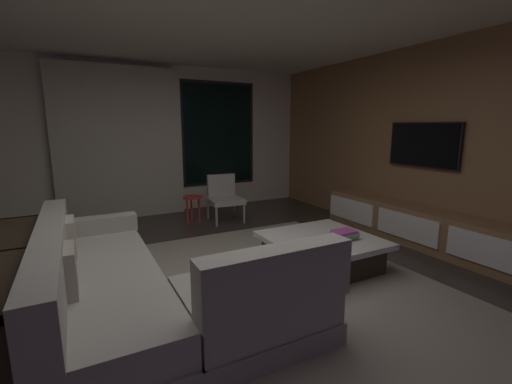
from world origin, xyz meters
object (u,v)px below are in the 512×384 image
Objects in this scene: accent_chair_near_window at (224,195)px; mounted_tv at (423,145)px; book_stack_on_coffee_table at (344,235)px; coffee_table at (321,252)px; media_console at (420,228)px; side_stool at (193,201)px; sectional_couch at (139,290)px; console_table_behind_couch at (1,294)px.

mounted_tv is at bearing -48.25° from accent_chair_near_window.
book_stack_on_coffee_table is 0.38× the size of accent_chair_near_window.
accent_chair_near_window is at bearing 94.45° from coffee_table.
media_console is (1.47, 0.12, -0.16)m from book_stack_on_coffee_table.
book_stack_on_coffee_table is 1.49m from media_console.
book_stack_on_coffee_table is at bearing -71.11° from side_stool.
coffee_table is 1.49× the size of accent_chair_near_window.
media_console reaches higher than side_stool.
coffee_table is at bearing 136.56° from book_stack_on_coffee_table.
side_stool is at bearing 137.83° from mounted_tv.
side_stool is 3.45m from media_console.
book_stack_on_coffee_table is 0.28× the size of mounted_tv.
sectional_couch is 4.01m from mounted_tv.
sectional_couch is 2.04m from coffee_table.
mounted_tv is at bearing 5.31° from sectional_couch.
mounted_tv reaches higher than media_console.
side_stool is at bearing 108.89° from book_stack_on_coffee_table.
console_table_behind_couch is (-3.11, 0.09, 0.01)m from book_stack_on_coffee_table.
sectional_couch is at bearing -174.69° from mounted_tv.
book_stack_on_coffee_table is at bearing -82.03° from accent_chair_near_window.
side_stool is (-0.54, 0.06, -0.06)m from accent_chair_near_window.
accent_chair_near_window is at bearing 42.07° from console_table_behind_couch.
coffee_table is 3.91× the size of book_stack_on_coffee_table.
accent_chair_near_window is 0.54m from side_stool.
sectional_couch is at bearing -177.50° from media_console.
mounted_tv is (2.55, -2.31, 0.98)m from side_stool.
console_table_behind_couch is (-0.91, 0.13, 0.13)m from sectional_couch.
book_stack_on_coffee_table is at bearing 1.14° from sectional_couch.
side_stool is at bearing 64.00° from sectional_couch.
accent_chair_near_window is (1.84, 2.61, 0.14)m from sectional_couch.
book_stack_on_coffee_table is at bearing -169.23° from mounted_tv.
coffee_table is 2.17m from mounted_tv.
sectional_couch is 2.38× the size of mounted_tv.
side_stool is (-0.90, 2.63, -0.04)m from book_stack_on_coffee_table.
console_table_behind_couch is at bearing -137.93° from accent_chair_near_window.
accent_chair_near_window is (-0.19, 2.41, 0.25)m from coffee_table.
side_stool is 0.22× the size of console_table_behind_couch.
accent_chair_near_window reaches higher than side_stool.
mounted_tv reaches higher than sectional_couch.
console_table_behind_couch is at bearing 171.97° from sectional_couch.
sectional_couch is 3.68m from media_console.
accent_chair_near_window is 1.70× the size of side_stool.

